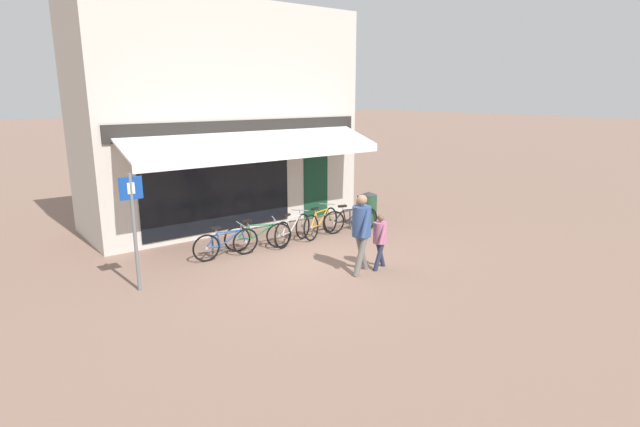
{
  "coord_description": "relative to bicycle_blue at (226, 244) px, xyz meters",
  "views": [
    {
      "loc": [
        -6.52,
        -9.17,
        3.84
      ],
      "look_at": [
        0.51,
        -0.0,
        1.05
      ],
      "focal_mm": 28.0,
      "sensor_mm": 36.0,
      "label": 1
    }
  ],
  "objects": [
    {
      "name": "ground_plane",
      "position": [
        1.39,
        -1.2,
        -0.36
      ],
      "size": [
        160.0,
        160.0,
        0.0
      ],
      "primitive_type": "plane",
      "color": "#846656"
    },
    {
      "name": "shop_front",
      "position": [
        1.68,
        3.36,
        2.77
      ],
      "size": [
        7.97,
        4.47,
        6.28
      ],
      "color": "beige",
      "rests_on": "ground_plane"
    },
    {
      "name": "bike_rack_rail",
      "position": [
        1.9,
        0.19,
        0.13
      ],
      "size": [
        4.42,
        0.04,
        0.57
      ],
      "color": "#47494F",
      "rests_on": "ground_plane"
    },
    {
      "name": "bicycle_blue",
      "position": [
        0.0,
        0.0,
        0.0
      ],
      "size": [
        1.65,
        0.52,
        0.81
      ],
      "rotation": [
        0.04,
        0.0,
        -0.09
      ],
      "color": "black",
      "rests_on": "ground_plane"
    },
    {
      "name": "bicycle_green",
      "position": [
        0.94,
        0.1,
        -0.0
      ],
      "size": [
        1.64,
        0.72,
        0.8
      ],
      "rotation": [
        0.03,
        0.0,
        -0.34
      ],
      "color": "black",
      "rests_on": "ground_plane"
    },
    {
      "name": "bicycle_silver",
      "position": [
        1.95,
        0.03,
        0.01
      ],
      "size": [
        1.58,
        0.79,
        0.84
      ],
      "rotation": [
        -0.06,
        0.0,
        0.4
      ],
      "color": "black",
      "rests_on": "ground_plane"
    },
    {
      "name": "bicycle_orange",
      "position": [
        2.95,
        0.13,
        0.02
      ],
      "size": [
        1.65,
        0.78,
        0.86
      ],
      "rotation": [
        -0.09,
        0.0,
        0.36
      ],
      "color": "black",
      "rests_on": "ground_plane"
    },
    {
      "name": "bicycle_black",
      "position": [
        3.86,
        -0.06,
        0.0
      ],
      "size": [
        1.7,
        0.59,
        0.81
      ],
      "rotation": [
        0.03,
        0.0,
        -0.23
      ],
      "color": "black",
      "rests_on": "ground_plane"
    },
    {
      "name": "pedestrian_adult",
      "position": [
        1.89,
        -2.68,
        0.71
      ],
      "size": [
        0.61,
        0.68,
        1.76
      ],
      "rotation": [
        0.0,
        0.0,
        -0.01
      ],
      "color": "slate",
      "rests_on": "ground_plane"
    },
    {
      "name": "pedestrian_child",
      "position": [
        2.4,
        -2.74,
        0.39
      ],
      "size": [
        0.48,
        0.46,
        1.27
      ],
      "rotation": [
        0.0,
        0.0,
        -0.15
      ],
      "color": "#282D47",
      "rests_on": "ground_plane"
    },
    {
      "name": "litter_bin",
      "position": [
        4.65,
        0.05,
        0.17
      ],
      "size": [
        0.49,
        0.49,
        1.06
      ],
      "color": "#23472D",
      "rests_on": "ground_plane"
    },
    {
      "name": "parking_sign",
      "position": [
        -2.31,
        -0.75,
        1.09
      ],
      "size": [
        0.44,
        0.07,
        2.36
      ],
      "color": "slate",
      "rests_on": "ground_plane"
    }
  ]
}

